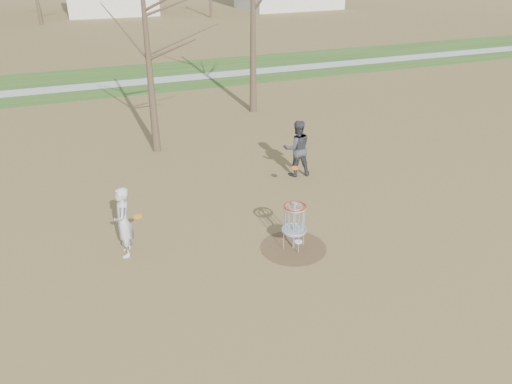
# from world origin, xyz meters

# --- Properties ---
(ground) EXTENTS (160.00, 160.00, 0.00)m
(ground) POSITION_xyz_m (0.00, 0.00, 0.00)
(ground) COLOR brown
(ground) RESTS_ON ground
(green_band) EXTENTS (160.00, 8.00, 0.01)m
(green_band) POSITION_xyz_m (0.00, 21.00, 0.01)
(green_band) COLOR #2D5119
(green_band) RESTS_ON ground
(footpath) EXTENTS (160.00, 1.50, 0.01)m
(footpath) POSITION_xyz_m (0.00, 20.00, 0.01)
(footpath) COLOR #9E9E99
(footpath) RESTS_ON green_band
(dirt_circle) EXTENTS (1.80, 1.80, 0.01)m
(dirt_circle) POSITION_xyz_m (0.00, 0.00, 0.01)
(dirt_circle) COLOR #47331E
(dirt_circle) RESTS_ON ground
(player_standing) EXTENTS (0.55, 0.76, 1.93)m
(player_standing) POSITION_xyz_m (-4.24, 1.37, 0.97)
(player_standing) COLOR #BEBEBE
(player_standing) RESTS_ON ground
(player_throwing) EXTENTS (1.10, 0.92, 2.02)m
(player_throwing) POSITION_xyz_m (2.17, 4.35, 1.01)
(player_throwing) COLOR #36373C
(player_throwing) RESTS_ON ground
(disc_grounded) EXTENTS (0.22, 0.22, 0.02)m
(disc_grounded) POSITION_xyz_m (0.25, 0.20, 0.02)
(disc_grounded) COLOR white
(disc_grounded) RESTS_ON dirt_circle
(discs_in_play) EXTENTS (5.52, 2.06, 0.31)m
(discs_in_play) POSITION_xyz_m (-1.11, 2.04, 1.09)
(discs_in_play) COLOR #FF610D
(discs_in_play) RESTS_ON ground
(disc_golf_basket) EXTENTS (0.64, 0.64, 1.35)m
(disc_golf_basket) POSITION_xyz_m (0.00, 0.00, 0.91)
(disc_golf_basket) COLOR #9EA3AD
(disc_golf_basket) RESTS_ON ground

